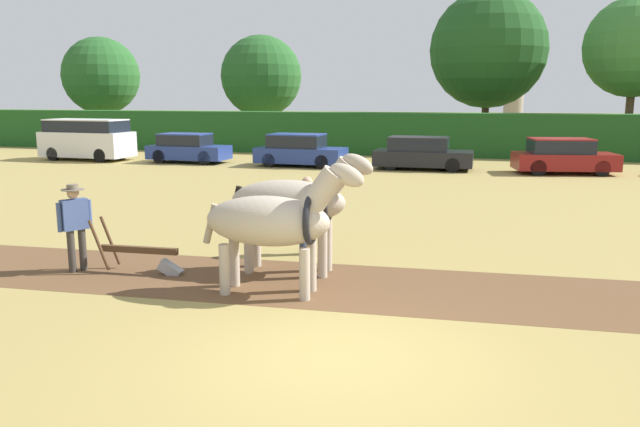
# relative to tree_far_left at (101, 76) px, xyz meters

# --- Properties ---
(ground_plane) EXTENTS (240.00, 240.00, 0.00)m
(ground_plane) POSITION_rel_tree_far_left_xyz_m (25.37, -32.74, -4.69)
(ground_plane) COLOR #998447
(plowed_furrow_strip) EXTENTS (27.66, 4.21, 0.01)m
(plowed_furrow_strip) POSITION_rel_tree_far_left_xyz_m (19.44, -30.01, -4.69)
(plowed_furrow_strip) COLOR brown
(plowed_furrow_strip) RESTS_ON ground
(hedgerow) EXTENTS (63.59, 1.86, 2.37)m
(hedgerow) POSITION_rel_tree_far_left_xyz_m (25.37, -4.91, -3.50)
(hedgerow) COLOR #1E511E
(hedgerow) RESTS_ON ground
(tree_far_left) EXTENTS (5.45, 5.45, 7.43)m
(tree_far_left) POSITION_rel_tree_far_left_xyz_m (0.00, 0.00, 0.00)
(tree_far_left) COLOR #4C3823
(tree_far_left) RESTS_ON ground
(tree_left) EXTENTS (5.54, 5.54, 7.38)m
(tree_left) POSITION_rel_tree_far_left_xyz_m (11.82, 1.11, -0.09)
(tree_left) COLOR #4C3823
(tree_left) RESTS_ON ground
(tree_center_left) EXTENTS (7.05, 7.05, 9.58)m
(tree_center_left) POSITION_rel_tree_far_left_xyz_m (26.85, 0.15, 1.36)
(tree_center_left) COLOR #423323
(tree_center_left) RESTS_ON ground
(tree_center) EXTENTS (5.61, 5.61, 8.80)m
(tree_center) POSITION_rel_tree_far_left_xyz_m (34.82, -0.70, 1.29)
(tree_center) COLOR brown
(tree_center) RESTS_ON ground
(church_spire) EXTENTS (2.31, 2.31, 15.03)m
(church_spire) POSITION_rel_tree_far_left_xyz_m (29.59, 32.59, 3.17)
(church_spire) COLOR gray
(church_spire) RESTS_ON ground
(draft_horse_lead_left) EXTENTS (2.85, 1.01, 2.34)m
(draft_horse_lead_left) POSITION_rel_tree_far_left_xyz_m (23.72, -30.45, -3.42)
(draft_horse_lead_left) COLOR #B2A38E
(draft_horse_lead_left) RESTS_ON ground
(draft_horse_lead_right) EXTENTS (2.86, 0.97, 2.37)m
(draft_horse_lead_right) POSITION_rel_tree_far_left_xyz_m (23.65, -29.13, -3.33)
(draft_horse_lead_right) COLOR #B2A38E
(draft_horse_lead_right) RESTS_ON ground
(plow) EXTENTS (1.79, 0.48, 1.13)m
(plow) POSITION_rel_tree_far_left_xyz_m (20.95, -29.93, -4.36)
(plow) COLOR #4C331E
(plow) RESTS_ON ground
(farmer_at_plow) EXTENTS (0.43, 0.57, 1.69)m
(farmer_at_plow) POSITION_rel_tree_far_left_xyz_m (19.62, -30.16, -3.70)
(farmer_at_plow) COLOR #38332D
(farmer_at_plow) RESTS_ON ground
(farmer_beside_team) EXTENTS (0.54, 0.47, 1.67)m
(farmer_beside_team) POSITION_rel_tree_far_left_xyz_m (23.51, -27.76, -3.72)
(farmer_beside_team) COLOR #28334C
(farmer_beside_team) RESTS_ON ground
(parked_van) EXTENTS (4.77, 2.21, 2.11)m
(parked_van) POSITION_rel_tree_far_left_xyz_m (6.96, -11.88, -3.61)
(parked_van) COLOR silver
(parked_van) RESTS_ON ground
(parked_car_left) EXTENTS (4.00, 1.78, 1.46)m
(parked_car_left) POSITION_rel_tree_far_left_xyz_m (12.62, -11.74, -3.98)
(parked_car_left) COLOR navy
(parked_car_left) RESTS_ON ground
(parked_car_center_left) EXTENTS (4.25, 2.00, 1.53)m
(parked_car_center_left) POSITION_rel_tree_far_left_xyz_m (18.49, -11.81, -3.95)
(parked_car_center_left) COLOR navy
(parked_car_center_left) RESTS_ON ground
(parked_car_center) EXTENTS (4.41, 1.86, 1.48)m
(parked_car_center) POSITION_rel_tree_far_left_xyz_m (24.23, -11.61, -3.97)
(parked_car_center) COLOR black
(parked_car_center) RESTS_ON ground
(parked_car_center_right) EXTENTS (4.44, 2.52, 1.52)m
(parked_car_center_right) POSITION_rel_tree_far_left_xyz_m (30.27, -11.61, -3.96)
(parked_car_center_right) COLOR maroon
(parked_car_center_right) RESTS_ON ground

